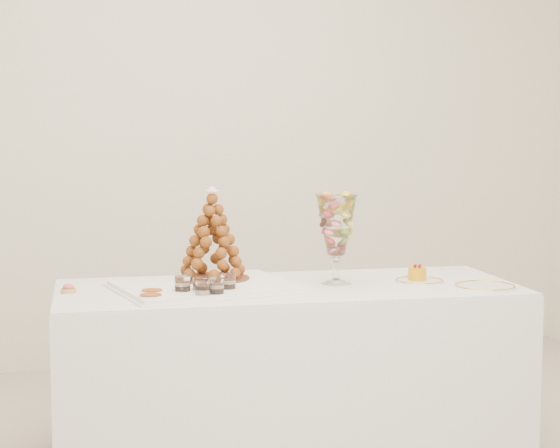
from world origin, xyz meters
name	(u,v)px	position (x,y,z in m)	size (l,w,h in m)	color
buffet_table	(288,371)	(0.09, 0.38, 0.34)	(1.85, 0.83, 0.69)	white
lace_tray	(206,286)	(-0.23, 0.39, 0.70)	(0.65, 0.49, 0.02)	white
macaron_vase	(336,226)	(0.29, 0.39, 0.92)	(0.16, 0.16, 0.35)	white
cake_plate	(419,281)	(0.62, 0.32, 0.69)	(0.20, 0.20, 0.01)	white
spare_plate	(485,287)	(0.82, 0.13, 0.69)	(0.24, 0.24, 0.01)	white
pink_tart	(69,289)	(-0.75, 0.45, 0.70)	(0.06, 0.06, 0.04)	tan
verrine_a	(183,286)	(-0.35, 0.26, 0.73)	(0.06, 0.06, 0.08)	white
verrine_b	(200,287)	(-0.28, 0.26, 0.72)	(0.05, 0.05, 0.07)	white
verrine_c	(228,284)	(-0.18, 0.27, 0.73)	(0.06, 0.06, 0.08)	white
verrine_d	(203,290)	(-0.29, 0.16, 0.73)	(0.06, 0.06, 0.08)	white
verrine_e	(216,289)	(-0.24, 0.18, 0.73)	(0.06, 0.06, 0.08)	white
ramekin_back	(152,294)	(-0.46, 0.27, 0.70)	(0.08, 0.08, 0.03)	white
ramekin_front	(151,299)	(-0.48, 0.17, 0.70)	(0.09, 0.09, 0.03)	white
croquembouche	(212,234)	(-0.19, 0.50, 0.89)	(0.30, 0.30, 0.37)	brown
mousse_cake	(417,273)	(0.62, 0.33, 0.72)	(0.07, 0.07, 0.06)	orange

